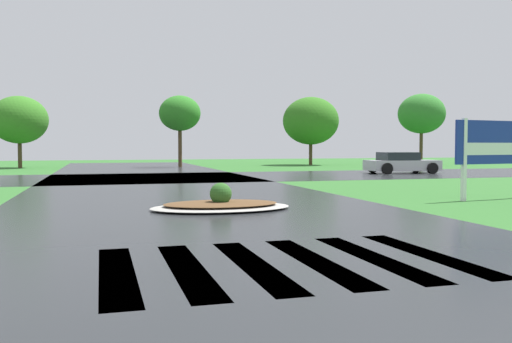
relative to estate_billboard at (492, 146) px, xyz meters
The scene contains 7 objects.
asphalt_roadway 9.12m from the estate_billboard, behind, with size 10.12×80.00×0.01m, color #232628.
asphalt_cross_road 16.54m from the estate_billboard, 122.50° to the left, with size 90.00×9.10×0.01m, color #232628.
crosswalk_stripes 11.20m from the estate_billboard, 142.91° to the right, with size 4.95×3.39×0.01m.
estate_billboard is the anchor object (origin of this frame).
median_island 8.49m from the estate_billboard, behind, with size 3.57×2.23×0.68m.
car_silver_hatch 15.50m from the estate_billboard, 69.01° to the left, with size 4.21×2.45×1.22m.
background_treeline 28.05m from the estate_billboard, 92.66° to the left, with size 44.94×5.29×6.01m.
Camera 1 is at (-2.44, -2.24, 1.63)m, focal length 38.42 mm.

